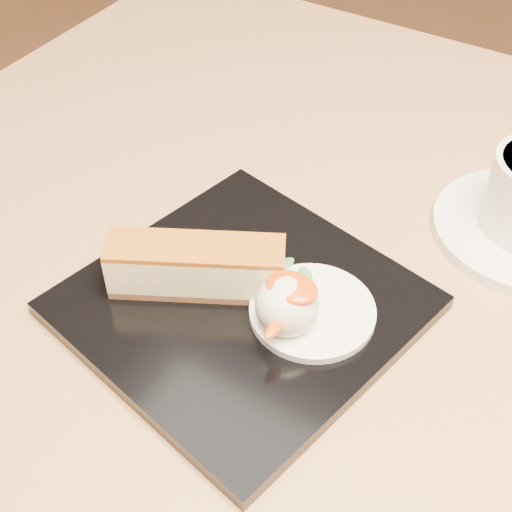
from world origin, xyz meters
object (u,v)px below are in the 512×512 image
Objects in this scene: table at (280,364)px; cheesecake at (196,266)px; dessert_plate at (242,305)px; ice_cream_scoop at (287,305)px.

table is 6.26× the size of cheesecake.
cheesecake is (-0.04, -0.01, 0.03)m from dessert_plate.
table is 18.17× the size of ice_cream_scoop.
table is at bearing 120.09° from ice_cream_scoop.
dessert_plate is 0.04m from cheesecake.
cheesecake is 0.08m from ice_cream_scoop.
dessert_plate is 5.00× the size of ice_cream_scoop.
ice_cream_scoop is at bearing -59.91° from table.
dessert_plate is at bearing -19.67° from cheesecake.
cheesecake is (-0.03, -0.08, 0.19)m from table.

